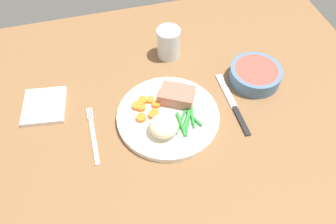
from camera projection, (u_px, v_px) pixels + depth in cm
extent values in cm
cube|color=brown|center=(162.00, 116.00, 83.11)|extent=(120.00, 90.00, 2.00)
cylinder|color=white|center=(168.00, 116.00, 80.71)|extent=(25.04, 25.04, 1.60)
cube|color=#A86B56|center=(177.00, 95.00, 81.63)|extent=(10.06, 9.04, 3.24)
ellipsoid|color=beige|center=(164.00, 126.00, 75.37)|extent=(6.87, 6.69, 4.28)
cylinder|color=orange|center=(137.00, 106.00, 81.02)|extent=(2.43, 2.43, 1.07)
cylinder|color=orange|center=(151.00, 100.00, 82.34)|extent=(1.98, 1.98, 0.80)
cylinder|color=orange|center=(153.00, 115.00, 79.32)|extent=(2.30, 2.30, 1.18)
cylinder|color=orange|center=(143.00, 100.00, 82.13)|extent=(2.27, 2.27, 1.00)
cylinder|color=orange|center=(141.00, 118.00, 78.81)|extent=(2.39, 2.39, 1.07)
cylinder|color=orange|center=(155.00, 113.00, 79.61)|extent=(1.97, 1.97, 1.22)
cylinder|color=orange|center=(141.00, 107.00, 80.77)|extent=(2.20, 2.20, 1.01)
cylinder|color=orange|center=(156.00, 104.00, 81.22)|extent=(2.03, 2.03, 1.17)
cylinder|color=#2D8C38|center=(181.00, 121.00, 78.58)|extent=(4.96, 7.02, 0.61)
cylinder|color=#2D8C38|center=(193.00, 118.00, 79.10)|extent=(1.88, 6.03, 0.60)
cylinder|color=#2D8C38|center=(192.00, 115.00, 79.58)|extent=(1.89, 5.81, 0.75)
cylinder|color=#2D8C38|center=(188.00, 122.00, 78.15)|extent=(3.15, 5.50, 0.82)
cylinder|color=#2D8C38|center=(194.00, 118.00, 78.94)|extent=(2.95, 5.46, 0.75)
cylinder|color=#2D8C38|center=(181.00, 125.00, 77.72)|extent=(1.01, 6.92, 0.89)
cylinder|color=#2D8C38|center=(187.00, 117.00, 79.11)|extent=(4.91, 7.23, 0.87)
cube|color=silver|center=(94.00, 141.00, 77.11)|extent=(1.00, 13.00, 0.40)
cube|color=silver|center=(87.00, 114.00, 81.87)|extent=(0.24, 3.60, 0.40)
cube|color=silver|center=(89.00, 114.00, 81.94)|extent=(0.24, 3.60, 0.40)
cube|color=silver|center=(91.00, 114.00, 82.00)|extent=(0.24, 3.60, 0.40)
cube|color=silver|center=(92.00, 113.00, 82.06)|extent=(0.24, 3.60, 0.40)
cube|color=black|center=(241.00, 121.00, 80.65)|extent=(1.30, 9.00, 0.64)
cube|color=silver|center=(226.00, 91.00, 86.51)|extent=(1.70, 12.00, 0.40)
cylinder|color=silver|center=(168.00, 43.00, 91.83)|extent=(6.54, 6.54, 8.68)
cylinder|color=silver|center=(168.00, 50.00, 94.02)|extent=(6.02, 6.02, 3.16)
cylinder|color=#4C7299|center=(255.00, 75.00, 87.53)|extent=(13.55, 13.55, 4.09)
cylinder|color=#B24C3F|center=(256.00, 72.00, 86.80)|extent=(11.52, 11.52, 2.25)
cube|color=white|center=(44.00, 106.00, 82.93)|extent=(11.76, 12.59, 1.21)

